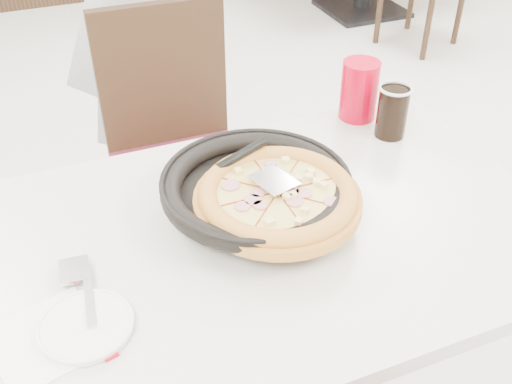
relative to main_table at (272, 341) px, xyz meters
name	(u,v)px	position (x,y,z in m)	size (l,w,h in m)	color
floor	(295,321)	(0.23, 0.33, -0.38)	(7.00, 7.00, 0.00)	#AFAFAA
main_table	(272,341)	(0.00, 0.00, 0.00)	(1.20, 0.80, 0.75)	beige
chair_far	(184,167)	(-0.02, 0.68, 0.10)	(0.42, 0.42, 0.95)	black
trivet	(287,211)	(0.03, 0.02, 0.39)	(0.11, 0.11, 0.04)	black
pizza_pan	(256,195)	(-0.02, 0.07, 0.42)	(0.34, 0.34, 0.01)	black
pizza	(278,200)	(0.01, 0.01, 0.44)	(0.35, 0.35, 0.02)	#B67A30
pizza_server	(274,180)	(0.01, 0.04, 0.47)	(0.07, 0.09, 0.00)	silver
napkin	(47,339)	(-0.48, -0.13, 0.38)	(0.17, 0.17, 0.00)	white
side_plate	(86,326)	(-0.42, -0.13, 0.38)	(0.16, 0.16, 0.01)	white
fork	(89,295)	(-0.40, -0.07, 0.39)	(0.01, 0.16, 0.00)	silver
cola_glass	(392,113)	(0.43, 0.23, 0.44)	(0.08, 0.08, 0.13)	black
red_cup	(359,90)	(0.40, 0.34, 0.45)	(0.10, 0.10, 0.16)	#C1001B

